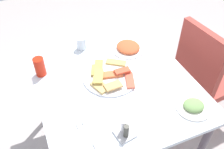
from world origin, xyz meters
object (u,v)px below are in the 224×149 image
dining_table (113,87)px  paper_napkin (86,136)px  soda_can (40,67)px  spoon (89,135)px  fork (82,137)px  salad_plate_greens (193,106)px  salad_plate_rice (128,47)px  dining_chair (205,72)px  pide_platter (110,76)px  condiment_caddy (125,131)px  drinking_glass (81,43)px

dining_table → paper_napkin: paper_napkin is taller
dining_table → soda_can: bearing=-117.9°
dining_table → spoon: (0.33, -0.26, 0.08)m
paper_napkin → fork: size_ratio=0.62×
paper_napkin → spoon: (0.00, 0.02, 0.00)m
salad_plate_greens → salad_plate_rice: bearing=-170.7°
dining_chair → salad_plate_greens: 0.62m
pide_platter → condiment_caddy: bearing=-12.1°
soda_can → drinking_glass: bearing=117.6°
dining_chair → fork: 1.13m
soda_can → fork: bearing=10.5°
salad_plate_greens → fork: (-0.05, -0.61, -0.01)m
condiment_caddy → salad_plate_rice: bearing=153.5°
dining_table → soda_can: soda_can is taller
drinking_glass → spoon: bearing=-14.2°
dining_chair → salad_plate_rice: (-0.24, -0.54, 0.22)m
paper_napkin → soda_can: bearing=-167.7°
dining_chair → pide_platter: bearing=-91.2°
dining_table → paper_napkin: (0.33, -0.28, 0.08)m
fork → condiment_caddy: condiment_caddy is taller
pide_platter → salad_plate_greens: bearing=39.4°
dining_table → salad_plate_greens: bearing=39.7°
spoon → fork: bearing=-94.4°
salad_plate_greens → spoon: (-0.05, -0.58, -0.01)m
fork → paper_napkin: bearing=89.4°
dining_chair → drinking_glass: size_ratio=10.41×
dining_chair → pide_platter: 0.80m
pide_platter → salad_plate_rice: (-0.22, 0.23, 0.00)m
pide_platter → drinking_glass: bearing=-168.5°
salad_plate_rice → pide_platter: bearing=-45.9°
dining_table → dining_chair: (-0.00, 0.76, -0.13)m
drinking_glass → condiment_caddy: same height
salad_plate_greens → drinking_glass: drinking_glass is taller
soda_can → condiment_caddy: soda_can is taller
soda_can → spoon: size_ratio=0.65×
drinking_glass → fork: bearing=-16.9°
drinking_glass → fork: size_ratio=0.45×
pide_platter → condiment_caddy: 0.42m
salad_plate_rice → paper_napkin: salad_plate_rice is taller
salad_plate_rice → soda_can: 0.61m
salad_plate_greens → pide_platter: bearing=-140.6°
fork → condiment_caddy: size_ratio=1.83×
dining_table → salad_plate_rice: bearing=138.1°
condiment_caddy → pide_platter: bearing=167.9°
soda_can → paper_napkin: bearing=12.3°
paper_napkin → drinking_glass: bearing=164.5°
pide_platter → salad_plate_rice: size_ratio=1.50×
soda_can → drinking_glass: size_ratio=1.41×
dining_table → drinking_glass: (-0.38, -0.08, 0.12)m
dining_table → salad_plate_rice: 0.33m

